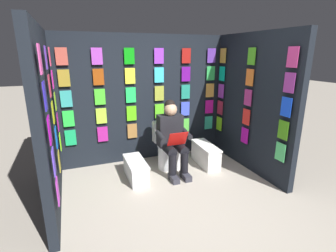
{
  "coord_description": "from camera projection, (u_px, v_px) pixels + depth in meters",
  "views": [
    {
      "loc": [
        1.23,
        2.35,
        1.91
      ],
      "look_at": [
        -0.1,
        -1.07,
        0.85
      ],
      "focal_mm": 27.21,
      "sensor_mm": 36.0,
      "label": 1
    }
  ],
  "objects": [
    {
      "name": "toilet",
      "position": [
        168.0,
        148.0,
        4.37
      ],
      "size": [
        0.41,
        0.56,
        0.77
      ],
      "rotation": [
        0.0,
        0.0,
        -0.02
      ],
      "color": "white",
      "rests_on": "ground"
    },
    {
      "name": "display_wall_left",
      "position": [
        252.0,
        103.0,
        4.16
      ],
      "size": [
        0.14,
        1.95,
        2.22
      ],
      "color": "black",
      "rests_on": "ground"
    },
    {
      "name": "display_wall_right",
      "position": [
        47.0,
        121.0,
        3.09
      ],
      "size": [
        0.14,
        1.95,
        2.22
      ],
      "color": "black",
      "rests_on": "ground"
    },
    {
      "name": "display_wall_back",
      "position": [
        144.0,
        99.0,
        4.54
      ],
      "size": [
        3.06,
        0.14,
        2.22
      ],
      "color": "black",
      "rests_on": "ground"
    },
    {
      "name": "ground_plane",
      "position": [
        193.0,
        218.0,
        3.06
      ],
      "size": [
        30.0,
        30.0,
        0.0
      ],
      "primitive_type": "plane",
      "color": "#B2A899"
    },
    {
      "name": "person_reading",
      "position": [
        172.0,
        137.0,
        4.09
      ],
      "size": [
        0.53,
        0.69,
        1.19
      ],
      "rotation": [
        0.0,
        0.0,
        -0.02
      ],
      "color": "black",
      "rests_on": "ground"
    },
    {
      "name": "comic_longbox_near",
      "position": [
        136.0,
        170.0,
        3.96
      ],
      "size": [
        0.28,
        0.68,
        0.31
      ],
      "rotation": [
        0.0,
        0.0,
        -0.01
      ],
      "color": "silver",
      "rests_on": "ground"
    },
    {
      "name": "comic_longbox_far",
      "position": [
        206.0,
        154.0,
        4.48
      ],
      "size": [
        0.3,
        0.73,
        0.37
      ],
      "rotation": [
        0.0,
        0.0,
        -0.06
      ],
      "color": "white",
      "rests_on": "ground"
    }
  ]
}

